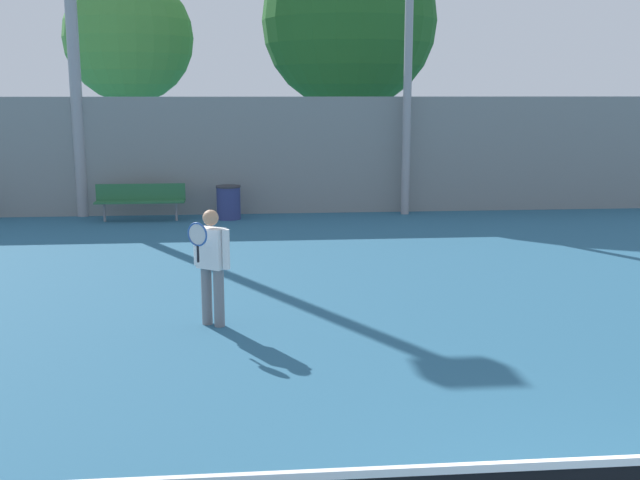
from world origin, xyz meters
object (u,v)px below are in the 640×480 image
(tennis_player, at_px, (211,261))
(trash_bin, at_px, (229,202))
(tree_green_tall, at_px, (129,39))
(tree_green_broad, at_px, (349,22))
(bench_courtside_near, at_px, (140,198))

(tennis_player, bearing_deg, trash_bin, 125.08)
(trash_bin, relative_size, tree_green_tall, 0.12)
(tennis_player, bearing_deg, tree_green_broad, 110.67)
(trash_bin, distance_m, tree_green_broad, 8.56)
(trash_bin, bearing_deg, tree_green_tall, 115.44)
(tennis_player, xyz_separation_m, trash_bin, (-0.03, 8.60, -0.47))
(trash_bin, height_order, tree_green_tall, tree_green_tall)
(trash_bin, bearing_deg, bench_courtside_near, -179.79)
(trash_bin, xyz_separation_m, tree_green_broad, (3.72, 6.00, 4.84))
(bench_courtside_near, distance_m, tree_green_tall, 8.13)
(trash_bin, bearing_deg, tennis_player, -89.78)
(bench_courtside_near, distance_m, trash_bin, 2.12)
(tree_green_broad, bearing_deg, tree_green_tall, 172.92)
(trash_bin, relative_size, tree_green_broad, 0.10)
(bench_courtside_near, xyz_separation_m, tree_green_broad, (5.84, 6.00, 4.69))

